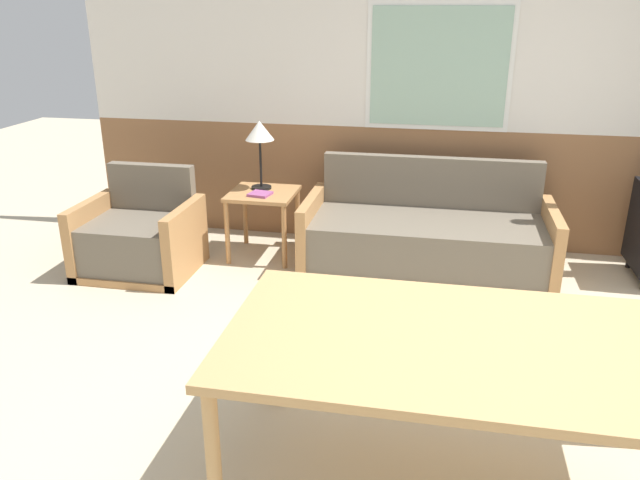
{
  "coord_description": "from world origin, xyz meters",
  "views": [
    {
      "loc": [
        -0.41,
        -2.79,
        2.03
      ],
      "look_at": [
        -1.17,
        1.04,
        0.56
      ],
      "focal_mm": 35.0,
      "sensor_mm": 36.0,
      "label": 1
    }
  ],
  "objects_px": {
    "couch": "(426,239)",
    "table_lamp": "(260,134)",
    "dining_table": "(456,352)",
    "side_table": "(263,203)",
    "armchair": "(140,240)"
  },
  "relations": [
    {
      "from": "side_table",
      "to": "table_lamp",
      "type": "relative_size",
      "value": 0.99
    },
    {
      "from": "couch",
      "to": "armchair",
      "type": "height_order",
      "value": "couch"
    },
    {
      "from": "table_lamp",
      "to": "dining_table",
      "type": "relative_size",
      "value": 0.3
    },
    {
      "from": "couch",
      "to": "dining_table",
      "type": "height_order",
      "value": "couch"
    },
    {
      "from": "couch",
      "to": "table_lamp",
      "type": "height_order",
      "value": "table_lamp"
    },
    {
      "from": "side_table",
      "to": "armchair",
      "type": "bearing_deg",
      "value": -150.16
    },
    {
      "from": "armchair",
      "to": "dining_table",
      "type": "xyz_separation_m",
      "value": [
        2.45,
        -2.02,
        0.44
      ]
    },
    {
      "from": "side_table",
      "to": "table_lamp",
      "type": "distance_m",
      "value": 0.57
    },
    {
      "from": "armchair",
      "to": "table_lamp",
      "type": "height_order",
      "value": "table_lamp"
    },
    {
      "from": "couch",
      "to": "armchair",
      "type": "distance_m",
      "value": 2.31
    },
    {
      "from": "armchair",
      "to": "side_table",
      "type": "xyz_separation_m",
      "value": [
        0.89,
        0.51,
        0.21
      ]
    },
    {
      "from": "table_lamp",
      "to": "side_table",
      "type": "bearing_deg",
      "value": -68.7
    },
    {
      "from": "couch",
      "to": "armchair",
      "type": "xyz_separation_m",
      "value": [
        -2.26,
        -0.47,
        0.0
      ]
    },
    {
      "from": "table_lamp",
      "to": "dining_table",
      "type": "bearing_deg",
      "value": -58.65
    },
    {
      "from": "couch",
      "to": "table_lamp",
      "type": "xyz_separation_m",
      "value": [
        -1.41,
        0.13,
        0.77
      ]
    }
  ]
}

